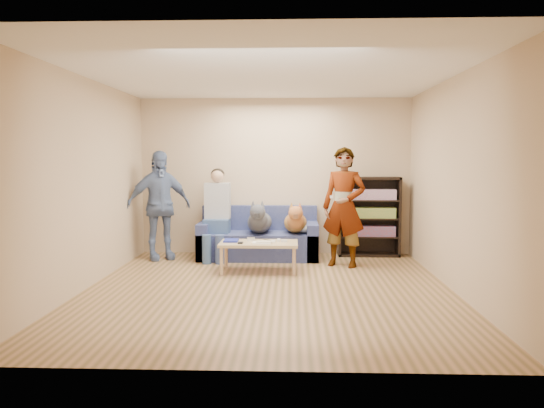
{
  "coord_description": "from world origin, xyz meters",
  "views": [
    {
      "loc": [
        0.29,
        -6.38,
        1.61
      ],
      "look_at": [
        0.0,
        1.2,
        0.95
      ],
      "focal_mm": 35.0,
      "sensor_mm": 36.0,
      "label": 1
    }
  ],
  "objects_px": {
    "person_standing_right": "(344,207)",
    "camera_silver": "(251,239)",
    "bookshelf": "(369,215)",
    "notebook_blue": "(231,241)",
    "person_standing_left": "(159,205)",
    "dog_gray": "(259,221)",
    "person_seated": "(217,211)",
    "coffee_table": "(259,245)",
    "dog_tan": "(295,221)",
    "sofa": "(259,240)"
  },
  "relations": [
    {
      "from": "camera_silver",
      "to": "person_standing_left",
      "type": "bearing_deg",
      "value": 154.27
    },
    {
      "from": "sofa",
      "to": "dog_gray",
      "type": "xyz_separation_m",
      "value": [
        0.02,
        -0.2,
        0.34
      ]
    },
    {
      "from": "notebook_blue",
      "to": "camera_silver",
      "type": "xyz_separation_m",
      "value": [
        0.28,
        0.07,
        0.01
      ]
    },
    {
      "from": "coffee_table",
      "to": "bookshelf",
      "type": "height_order",
      "value": "bookshelf"
    },
    {
      "from": "notebook_blue",
      "to": "sofa",
      "type": "height_order",
      "value": "sofa"
    },
    {
      "from": "sofa",
      "to": "bookshelf",
      "type": "bearing_deg",
      "value": 7.4
    },
    {
      "from": "camera_silver",
      "to": "coffee_table",
      "type": "distance_m",
      "value": 0.18
    },
    {
      "from": "person_standing_left",
      "to": "dog_gray",
      "type": "distance_m",
      "value": 1.61
    },
    {
      "from": "sofa",
      "to": "person_seated",
      "type": "bearing_deg",
      "value": -169.14
    },
    {
      "from": "person_seated",
      "to": "coffee_table",
      "type": "relative_size",
      "value": 1.34
    },
    {
      "from": "person_standing_right",
      "to": "sofa",
      "type": "bearing_deg",
      "value": 176.2
    },
    {
      "from": "notebook_blue",
      "to": "camera_silver",
      "type": "height_order",
      "value": "camera_silver"
    },
    {
      "from": "coffee_table",
      "to": "person_standing_right",
      "type": "bearing_deg",
      "value": 18.16
    },
    {
      "from": "person_seated",
      "to": "dog_tan",
      "type": "bearing_deg",
      "value": -1.1
    },
    {
      "from": "person_seated",
      "to": "dog_tan",
      "type": "height_order",
      "value": "person_seated"
    },
    {
      "from": "sofa",
      "to": "dog_gray",
      "type": "height_order",
      "value": "dog_gray"
    },
    {
      "from": "camera_silver",
      "to": "dog_gray",
      "type": "xyz_separation_m",
      "value": [
        0.07,
        0.73,
        0.18
      ]
    },
    {
      "from": "bookshelf",
      "to": "coffee_table",
      "type": "bearing_deg",
      "value": -143.35
    },
    {
      "from": "camera_silver",
      "to": "dog_tan",
      "type": "distance_m",
      "value": 1.03
    },
    {
      "from": "person_standing_left",
      "to": "person_seated",
      "type": "bearing_deg",
      "value": -24.07
    },
    {
      "from": "notebook_blue",
      "to": "person_standing_left",
      "type": "bearing_deg",
      "value": 147.08
    },
    {
      "from": "sofa",
      "to": "dog_gray",
      "type": "relative_size",
      "value": 1.54
    },
    {
      "from": "person_standing_left",
      "to": "notebook_blue",
      "type": "distance_m",
      "value": 1.54
    },
    {
      "from": "camera_silver",
      "to": "coffee_table",
      "type": "height_order",
      "value": "camera_silver"
    },
    {
      "from": "person_standing_right",
      "to": "person_seated",
      "type": "distance_m",
      "value": 2.04
    },
    {
      "from": "bookshelf",
      "to": "person_standing_right",
      "type": "bearing_deg",
      "value": -119.3
    },
    {
      "from": "person_standing_left",
      "to": "dog_gray",
      "type": "height_order",
      "value": "person_standing_left"
    },
    {
      "from": "person_standing_right",
      "to": "dog_gray",
      "type": "height_order",
      "value": "person_standing_right"
    },
    {
      "from": "person_standing_left",
      "to": "bookshelf",
      "type": "height_order",
      "value": "person_standing_left"
    },
    {
      "from": "coffee_table",
      "to": "dog_tan",
      "type": "bearing_deg",
      "value": 59.85
    },
    {
      "from": "sofa",
      "to": "person_seated",
      "type": "relative_size",
      "value": 1.29
    },
    {
      "from": "dog_gray",
      "to": "person_standing_right",
      "type": "bearing_deg",
      "value": -19.15
    },
    {
      "from": "person_standing_left",
      "to": "person_seated",
      "type": "distance_m",
      "value": 0.92
    },
    {
      "from": "bookshelf",
      "to": "camera_silver",
      "type": "bearing_deg",
      "value": -147.75
    },
    {
      "from": "person_standing_left",
      "to": "dog_tan",
      "type": "height_order",
      "value": "person_standing_left"
    },
    {
      "from": "dog_gray",
      "to": "coffee_table",
      "type": "relative_size",
      "value": 1.12
    },
    {
      "from": "dog_tan",
      "to": "coffee_table",
      "type": "xyz_separation_m",
      "value": [
        -0.53,
        -0.9,
        -0.24
      ]
    },
    {
      "from": "camera_silver",
      "to": "coffee_table",
      "type": "relative_size",
      "value": 0.1
    },
    {
      "from": "dog_tan",
      "to": "camera_silver",
      "type": "bearing_deg",
      "value": -129.45
    },
    {
      "from": "camera_silver",
      "to": "bookshelf",
      "type": "xyz_separation_m",
      "value": [
        1.85,
        1.17,
        0.23
      ]
    },
    {
      "from": "person_seated",
      "to": "coffee_table",
      "type": "xyz_separation_m",
      "value": [
        0.73,
        -0.93,
        -0.4
      ]
    },
    {
      "from": "person_seated",
      "to": "dog_tan",
      "type": "xyz_separation_m",
      "value": [
        1.25,
        -0.02,
        -0.16
      ]
    },
    {
      "from": "notebook_blue",
      "to": "dog_gray",
      "type": "distance_m",
      "value": 0.9
    },
    {
      "from": "person_standing_left",
      "to": "camera_silver",
      "type": "relative_size",
      "value": 15.7
    },
    {
      "from": "person_standing_right",
      "to": "camera_silver",
      "type": "xyz_separation_m",
      "value": [
        -1.36,
        -0.29,
        -0.44
      ]
    },
    {
      "from": "person_standing_right",
      "to": "camera_silver",
      "type": "height_order",
      "value": "person_standing_right"
    },
    {
      "from": "person_standing_right",
      "to": "dog_tan",
      "type": "relative_size",
      "value": 1.55
    },
    {
      "from": "coffee_table",
      "to": "bookshelf",
      "type": "relative_size",
      "value": 0.85
    },
    {
      "from": "dog_gray",
      "to": "camera_silver",
      "type": "bearing_deg",
      "value": -95.73
    },
    {
      "from": "camera_silver",
      "to": "person_seated",
      "type": "xyz_separation_m",
      "value": [
        -0.61,
        0.81,
        0.33
      ]
    }
  ]
}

